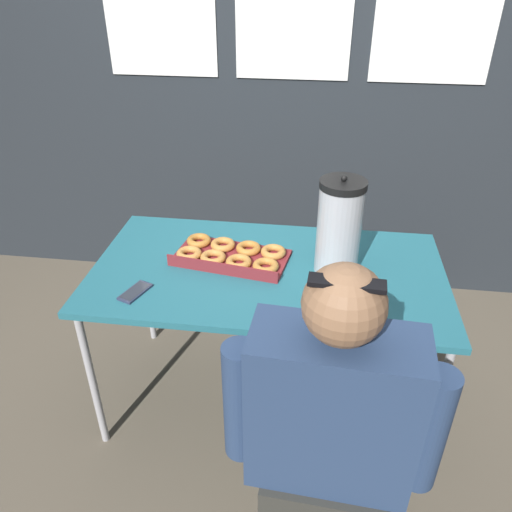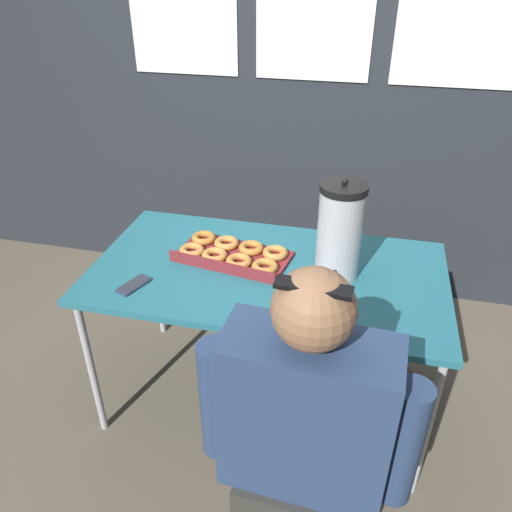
# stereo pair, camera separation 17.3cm
# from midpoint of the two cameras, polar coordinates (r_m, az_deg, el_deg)

# --- Properties ---
(ground_plane) EXTENTS (12.00, 12.00, 0.00)m
(ground_plane) POSITION_cam_midpoint_polar(r_m,az_deg,el_deg) (2.55, 3.14, -15.77)
(ground_plane) COLOR brown
(back_wall) EXTENTS (6.00, 0.11, 2.82)m
(back_wall) POSITION_cam_midpoint_polar(r_m,az_deg,el_deg) (2.89, 8.45, 21.99)
(back_wall) COLOR #23282D
(back_wall) RESTS_ON ground
(folding_table) EXTENTS (1.46, 0.79, 0.74)m
(folding_table) POSITION_cam_midpoint_polar(r_m,az_deg,el_deg) (2.10, 3.68, -2.67)
(folding_table) COLOR #236675
(folding_table) RESTS_ON ground
(donut_box) EXTENTS (0.51, 0.32, 0.05)m
(donut_box) POSITION_cam_midpoint_polar(r_m,az_deg,el_deg) (2.13, -0.38, 0.19)
(donut_box) COLOR maroon
(donut_box) RESTS_ON folding_table
(coffee_urn) EXTENTS (0.18, 0.21, 0.42)m
(coffee_urn) POSITION_cam_midpoint_polar(r_m,az_deg,el_deg) (1.98, 12.03, 2.74)
(coffee_urn) COLOR #B7B7BC
(coffee_urn) RESTS_ON folding_table
(cell_phone) EXTENTS (0.11, 0.15, 0.01)m
(cell_phone) POSITION_cam_midpoint_polar(r_m,az_deg,el_deg) (2.01, -11.40, -3.33)
(cell_phone) COLOR #2D334C
(cell_phone) RESTS_ON folding_table
(person_seated) EXTENTS (0.64, 0.28, 1.24)m
(person_seated) POSITION_cam_midpoint_polar(r_m,az_deg,el_deg) (1.63, 8.63, -21.69)
(person_seated) COLOR #33332D
(person_seated) RESTS_ON ground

